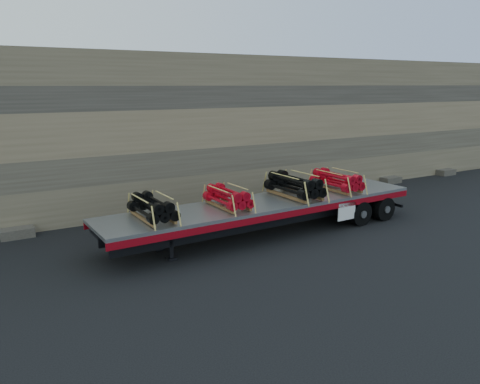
{
  "coord_description": "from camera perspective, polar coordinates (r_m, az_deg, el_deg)",
  "views": [
    {
      "loc": [
        -9.2,
        -14.12,
        5.64
      ],
      "look_at": [
        -0.38,
        1.04,
        1.61
      ],
      "focal_mm": 35.0,
      "sensor_mm": 36.0,
      "label": 1
    }
  ],
  "objects": [
    {
      "name": "ground",
      "position": [
        17.77,
        2.75,
        -5.58
      ],
      "size": [
        120.0,
        120.0,
        0.0
      ],
      "primitive_type": "plane",
      "color": "black",
      "rests_on": "ground"
    },
    {
      "name": "rock_wall",
      "position": [
        22.68,
        -6.18,
        7.46
      ],
      "size": [
        44.0,
        3.0,
        7.0
      ],
      "primitive_type": "cube",
      "color": "#7A6B54",
      "rests_on": "ground"
    },
    {
      "name": "trailer",
      "position": [
        18.02,
        3.21,
        -3.14
      ],
      "size": [
        13.17,
        2.97,
        1.31
      ],
      "primitive_type": null,
      "rotation": [
        0.0,
        0.0,
        0.03
      ],
      "color": "#A1A3A8",
      "rests_on": "ground"
    },
    {
      "name": "bundle_front",
      "position": [
        15.63,
        -10.61,
        -1.97
      ],
      "size": [
        1.11,
        2.12,
        0.74
      ],
      "primitive_type": null,
      "rotation": [
        0.0,
        0.0,
        0.03
      ],
      "color": "black",
      "rests_on": "trailer"
    },
    {
      "name": "bundle_midfront",
      "position": [
        16.85,
        -1.49,
        -0.71
      ],
      "size": [
        1.07,
        2.03,
        0.71
      ],
      "primitive_type": null,
      "rotation": [
        0.0,
        0.0,
        0.03
      ],
      "color": "red",
      "rests_on": "trailer"
    },
    {
      "name": "bundle_midrear",
      "position": [
        18.54,
        6.65,
        0.72
      ],
      "size": [
        1.31,
        2.49,
        0.87
      ],
      "primitive_type": null,
      "rotation": [
        0.0,
        0.0,
        0.03
      ],
      "color": "black",
      "rests_on": "trailer"
    },
    {
      "name": "bundle_rear",
      "position": [
        20.02,
        11.69,
        1.32
      ],
      "size": [
        1.17,
        2.23,
        0.78
      ],
      "primitive_type": null,
      "rotation": [
        0.0,
        0.0,
        0.03
      ],
      "color": "red",
      "rests_on": "trailer"
    }
  ]
}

